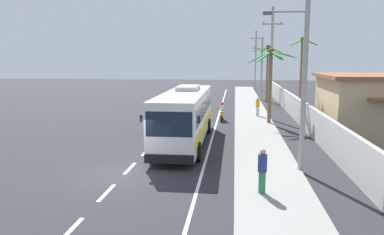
% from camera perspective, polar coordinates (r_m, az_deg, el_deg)
% --- Properties ---
extents(ground_plane, '(160.00, 160.00, 0.00)m').
position_cam_1_polar(ground_plane, '(18.44, -10.19, -8.43)').
color(ground_plane, '#28282D').
extents(sidewalk_kerb, '(3.20, 90.00, 0.14)m').
position_cam_1_polar(sidewalk_kerb, '(27.42, 9.78, -2.53)').
color(sidewalk_kerb, gray).
rests_on(sidewalk_kerb, ground).
extents(lane_markings, '(3.81, 71.00, 0.01)m').
position_cam_1_polar(lane_markings, '(31.77, 1.05, -0.96)').
color(lane_markings, white).
rests_on(lane_markings, ground).
extents(boundary_wall, '(0.24, 60.00, 2.04)m').
position_cam_1_polar(boundary_wall, '(31.63, 16.31, 0.50)').
color(boundary_wall, '#B2B2AD').
rests_on(boundary_wall, ground).
extents(coach_bus_foreground, '(2.96, 12.25, 3.61)m').
position_cam_1_polar(coach_bus_foreground, '(24.26, -1.01, 0.45)').
color(coach_bus_foreground, silver).
rests_on(coach_bus_foreground, ground).
extents(motorcycle_beside_bus, '(0.56, 1.96, 1.63)m').
position_cam_1_polar(motorcycle_beside_bus, '(33.30, 4.54, 0.62)').
color(motorcycle_beside_bus, black).
rests_on(motorcycle_beside_bus, ground).
extents(pedestrian_near_kerb, '(0.36, 0.36, 1.72)m').
position_cam_1_polar(pedestrian_near_kerb, '(35.69, 9.84, 1.68)').
color(pedestrian_near_kerb, beige).
rests_on(pedestrian_near_kerb, sidewalk_kerb).
extents(pedestrian_midwalk, '(0.36, 0.36, 1.81)m').
position_cam_1_polar(pedestrian_midwalk, '(15.35, 10.53, -7.75)').
color(pedestrian_midwalk, '#2D7A47').
rests_on(pedestrian_midwalk, sidewalk_kerb).
extents(utility_pole_nearest, '(2.95, 0.24, 9.91)m').
position_cam_1_polar(utility_pole_nearest, '(18.46, 16.47, 7.89)').
color(utility_pole_nearest, '#9E9E99').
rests_on(utility_pole_nearest, ground).
extents(utility_pole_mid, '(1.87, 0.24, 9.84)m').
position_cam_1_polar(utility_pole_mid, '(34.34, 11.84, 8.12)').
color(utility_pole_mid, '#9E9E99').
rests_on(utility_pole_mid, ground).
extents(utility_pole_far, '(2.50, 0.24, 8.13)m').
position_cam_1_polar(utility_pole_far, '(50.32, 10.44, 7.42)').
color(utility_pole_far, '#9E9E99').
rests_on(utility_pole_far, ground).
extents(utility_pole_distant, '(1.86, 0.24, 10.04)m').
position_cam_1_polar(utility_pole_distant, '(66.28, 9.54, 8.58)').
color(utility_pole_distant, '#9E9E99').
rests_on(utility_pole_distant, ground).
extents(palm_nearest, '(3.86, 3.56, 7.09)m').
position_cam_1_polar(palm_nearest, '(47.83, 11.30, 8.69)').
color(palm_nearest, brown).
rests_on(palm_nearest, ground).
extents(palm_second, '(4.11, 3.95, 6.26)m').
position_cam_1_polar(palm_second, '(31.81, 11.70, 7.13)').
color(palm_second, brown).
rests_on(palm_second, ground).
extents(palm_third, '(2.55, 2.68, 7.31)m').
position_cam_1_polar(palm_third, '(34.41, 16.22, 7.36)').
color(palm_third, brown).
rests_on(palm_third, ground).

